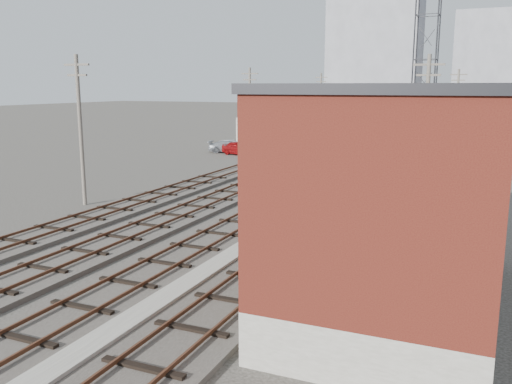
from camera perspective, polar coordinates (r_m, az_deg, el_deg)
The scene contains 23 objects.
ground at distance 66.85m, azimuth 14.59°, elevation 4.57°, with size 320.00×320.00×0.00m, color #282621.
track_right at distance 45.88m, azimuth 13.59°, elevation 1.92°, with size 3.20×90.00×0.39m.
track_mid_right at distance 46.70m, azimuth 8.75°, elevation 2.26°, with size 3.20×90.00×0.39m.
track_mid_left at distance 47.85m, azimuth 4.11°, elevation 2.57°, with size 3.20×90.00×0.39m.
track_left at distance 49.29m, azimuth -0.29°, elevation 2.85°, with size 3.20×90.00×0.39m.
platform_curb at distance 22.99m, azimuth -2.39°, elevation -6.74°, with size 0.90×28.00×0.26m, color gray.
brick_building at distance 18.23m, azimuth 14.89°, elevation -0.47°, with size 6.54×12.20×7.22m.
lattice_tower at distance 40.96m, azimuth 17.29°, elevation 11.06°, with size 1.60×1.60×15.00m.
utility_pole_left_a at distance 34.26m, azimuth -18.01°, elevation 6.58°, with size 1.80×0.24×9.00m.
utility_pole_left_b at distance 55.53m, azimuth -0.66°, elevation 8.64°, with size 1.80×0.24×9.00m.
utility_pole_left_c at distance 79.02m, azimuth 6.82°, elevation 9.28°, with size 1.80×0.24×9.00m.
utility_pole_right_a at distance 33.97m, azimuth 17.41°, elevation 6.59°, with size 1.80×0.24×9.00m.
utility_pole_right_b at distance 63.85m, azimuth 20.34°, elevation 8.27°, with size 1.80×0.24×9.00m.
apartment_left at distance 143.68m, azimuth 12.39°, elevation 13.95°, with size 22.00×14.00×30.00m, color gray.
apartment_right at distance 155.83m, azimuth 23.10°, elevation 12.36°, with size 16.00×12.00×26.00m, color gray.
shed_left at distance 70.89m, azimuth 1.70°, elevation 6.57°, with size 8.00×5.00×3.20m, color gray.
shed_right at distance 75.89m, azimuth 22.62°, elevation 6.33°, with size 6.00×6.00×4.00m, color gray.
signal_mast at distance 19.02m, azimuth 3.13°, elevation -3.28°, with size 0.40×0.41×4.14m.
switch_stand at distance 36.31m, azimuth -1.35°, elevation 0.75°, with size 0.33×0.33×1.38m.
site_trailer at distance 66.92m, azimuth 6.63°, elevation 5.86°, with size 5.97×4.10×2.31m.
car_red at distance 57.35m, azimuth -1.72°, elevation 4.63°, with size 1.72×4.27×1.45m, color maroon.
car_silver at distance 59.79m, azimuth -2.74°, elevation 4.82°, with size 1.39×3.97×1.31m, color #B7BBBF.
car_grey at distance 59.46m, azimuth -2.87°, elevation 4.78°, with size 1.83×4.50×1.31m, color gray.
Camera 1 is at (10.02, -5.70, 7.16)m, focal length 38.00 mm.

